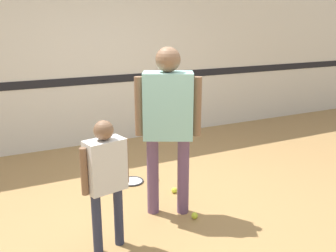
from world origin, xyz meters
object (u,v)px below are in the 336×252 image
(person_instructor, at_px, (168,115))
(person_student_left, at_px, (106,172))
(tennis_ball_near_instructor, at_px, (195,216))
(tennis_ball_stray_left, at_px, (174,190))
(tennis_ball_by_spare_racket, at_px, (156,178))
(racket_spare_on_floor, at_px, (131,181))

(person_instructor, xyz_separation_m, person_student_left, (-0.75, -0.34, -0.33))
(person_instructor, relative_size, person_student_left, 1.46)
(tennis_ball_near_instructor, bearing_deg, tennis_ball_stray_left, 82.00)
(person_instructor, relative_size, tennis_ball_by_spare_racket, 25.58)
(tennis_ball_stray_left, bearing_deg, person_instructor, -125.81)
(racket_spare_on_floor, height_order, tennis_ball_by_spare_racket, tennis_ball_by_spare_racket)
(racket_spare_on_floor, relative_size, tennis_ball_near_instructor, 7.48)
(tennis_ball_near_instructor, bearing_deg, person_instructor, 125.98)
(tennis_ball_by_spare_racket, distance_m, tennis_ball_stray_left, 0.42)
(racket_spare_on_floor, bearing_deg, person_student_left, 90.89)
(person_student_left, distance_m, tennis_ball_by_spare_racket, 1.63)
(person_student_left, xyz_separation_m, tennis_ball_by_spare_racket, (0.97, 1.12, -0.68))
(person_student_left, bearing_deg, tennis_ball_by_spare_racket, 37.33)
(person_student_left, distance_m, racket_spare_on_floor, 1.55)
(tennis_ball_near_instructor, xyz_separation_m, tennis_ball_stray_left, (0.09, 0.61, 0.00))
(racket_spare_on_floor, bearing_deg, person_instructor, 124.81)
(person_instructor, height_order, racket_spare_on_floor, person_instructor)
(tennis_ball_near_instructor, relative_size, tennis_ball_by_spare_racket, 1.00)
(tennis_ball_near_instructor, height_order, tennis_ball_stray_left, same)
(person_instructor, distance_m, person_student_left, 0.88)
(person_instructor, height_order, tennis_ball_by_spare_racket, person_instructor)
(person_instructor, bearing_deg, person_student_left, -128.38)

